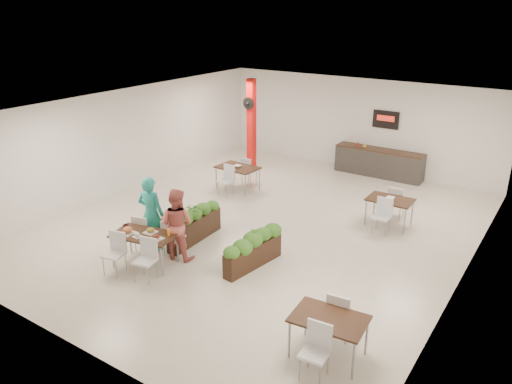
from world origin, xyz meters
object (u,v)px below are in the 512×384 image
(service_counter, at_px, (379,162))
(side_table_c, at_px, (329,324))
(diner_man, at_px, (151,214))
(side_table_a, at_px, (238,170))
(main_table, at_px, (144,239))
(planter_left, at_px, (194,222))
(red_column, at_px, (251,124))
(side_table_b, at_px, (390,203))
(planter_right, at_px, (253,247))
(diner_woman, at_px, (177,224))

(service_counter, xyz_separation_m, side_table_c, (2.70, -9.46, 0.14))
(diner_man, xyz_separation_m, side_table_a, (-0.69, 4.47, -0.28))
(main_table, distance_m, planter_left, 1.56)
(red_column, distance_m, service_counter, 4.56)
(side_table_a, bearing_deg, planter_left, -67.94)
(planter_left, bearing_deg, side_table_b, 43.97)
(side_table_b, bearing_deg, diner_man, -134.54)
(planter_left, bearing_deg, diner_man, -121.69)
(main_table, height_order, planter_right, main_table)
(side_table_b, height_order, side_table_c, same)
(diner_man, bearing_deg, service_counter, -119.04)
(diner_woman, height_order, planter_left, diner_woman)
(service_counter, bearing_deg, main_table, -103.56)
(main_table, relative_size, diner_man, 1.00)
(service_counter, bearing_deg, side_table_a, -130.64)
(red_column, height_order, main_table, red_column)
(service_counter, distance_m, side_table_c, 9.84)
(side_table_a, bearing_deg, diner_woman, -68.65)
(side_table_b, xyz_separation_m, side_table_c, (0.99, -5.69, 0.00))
(planter_right, height_order, side_table_b, side_table_b)
(side_table_b, bearing_deg, diner_woman, -128.65)
(planter_left, bearing_deg, side_table_c, -24.33)
(red_column, relative_size, planter_right, 1.83)
(side_table_a, bearing_deg, diner_man, -78.30)
(service_counter, height_order, main_table, service_counter)
(red_column, bearing_deg, diner_man, -77.06)
(red_column, xyz_separation_m, side_table_a, (0.77, -1.90, -1.01))
(planter_left, distance_m, planter_right, 1.97)
(service_counter, xyz_separation_m, side_table_b, (1.71, -3.77, 0.14))
(service_counter, bearing_deg, diner_woman, -101.90)
(side_table_a, distance_m, side_table_c, 8.22)
(main_table, height_order, diner_man, diner_man)
(red_column, height_order, service_counter, red_column)
(main_table, xyz_separation_m, side_table_b, (3.86, 5.12, -0.01))
(red_column, distance_m, planter_right, 7.10)
(service_counter, bearing_deg, side_table_c, -74.05)
(service_counter, height_order, diner_woman, service_counter)
(red_column, distance_m, main_table, 7.34)
(service_counter, relative_size, planter_right, 1.71)
(side_table_c, bearing_deg, side_table_a, 131.27)
(planter_left, bearing_deg, red_column, 110.19)
(red_column, xyz_separation_m, planter_right, (3.96, -5.77, -1.16))
(diner_woman, bearing_deg, red_column, -82.37)
(main_table, height_order, diner_woman, diner_woman)
(planter_right, relative_size, side_table_b, 1.08)
(diner_man, xyz_separation_m, planter_right, (2.50, 0.60, -0.43))
(red_column, relative_size, planter_left, 1.67)
(red_column, distance_m, diner_woman, 6.81)
(diner_woman, relative_size, planter_right, 0.97)
(diner_man, bearing_deg, planter_left, -133.62)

